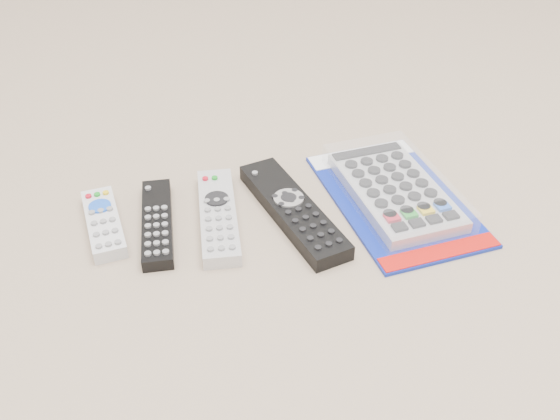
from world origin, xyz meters
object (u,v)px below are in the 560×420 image
object	(u,v)px
remote_silver_dvd	(218,215)
remote_small_grey	(104,223)
remote_slim_black	(157,223)
jumbo_remote_packaged	(395,190)
remote_large_black	(293,210)

from	to	relation	value
remote_silver_dvd	remote_small_grey	bearing A→B (deg)	178.18
remote_slim_black	remote_small_grey	bearing A→B (deg)	171.76
jumbo_remote_packaged	remote_silver_dvd	bearing A→B (deg)	173.17
remote_small_grey	jumbo_remote_packaged	xyz separation A→B (m)	(0.42, -0.05, 0.01)
remote_silver_dvd	remote_large_black	xyz separation A→B (m)	(0.10, -0.02, 0.00)
remote_silver_dvd	jumbo_remote_packaged	world-z (taller)	jumbo_remote_packaged
remote_slim_black	jumbo_remote_packaged	world-z (taller)	jumbo_remote_packaged
remote_large_black	remote_silver_dvd	bearing A→B (deg)	158.77
remote_small_grey	remote_large_black	world-z (taller)	remote_large_black
remote_silver_dvd	remote_large_black	size ratio (longest dim) A/B	0.84
remote_large_black	jumbo_remote_packaged	bearing A→B (deg)	-11.02
remote_silver_dvd	remote_large_black	world-z (taller)	remote_large_black
remote_small_grey	remote_silver_dvd	size ratio (longest dim) A/B	0.72
remote_large_black	jumbo_remote_packaged	world-z (taller)	jumbo_remote_packaged
jumbo_remote_packaged	remote_small_grey	bearing A→B (deg)	170.98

